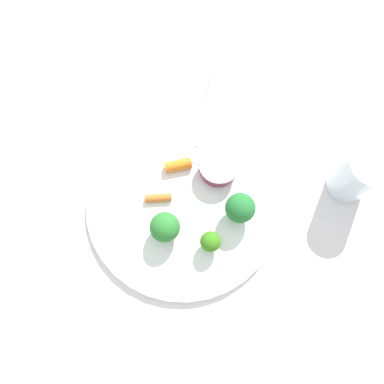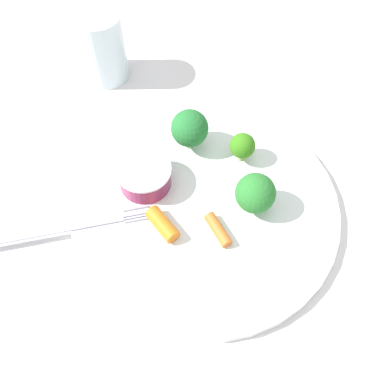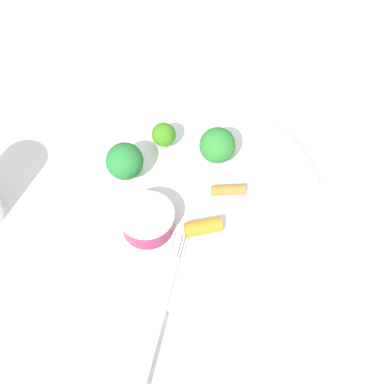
{
  "view_description": "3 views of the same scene",
  "coord_description": "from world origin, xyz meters",
  "px_view_note": "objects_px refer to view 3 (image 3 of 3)",
  "views": [
    {
      "loc": [
        0.13,
        0.06,
        0.57
      ],
      "look_at": [
        -0.01,
        0.01,
        0.02
      ],
      "focal_mm": 34.88,
      "sensor_mm": 36.0,
      "label": 1
    },
    {
      "loc": [
        -0.04,
        -0.25,
        0.44
      ],
      "look_at": [
        -0.01,
        0.01,
        0.03
      ],
      "focal_mm": 41.11,
      "sensor_mm": 36.0,
      "label": 2
    },
    {
      "loc": [
        -0.33,
        -0.11,
        0.52
      ],
      "look_at": [
        -0.01,
        0.0,
        0.02
      ],
      "focal_mm": 48.14,
      "sensor_mm": 36.0,
      "label": 3
    }
  ],
  "objects_px": {
    "broccoli_floret_0": "(125,161)",
    "broccoli_floret_1": "(217,146)",
    "sauce_cup": "(147,220)",
    "fork": "(162,314)",
    "carrot_stick_0": "(228,190)",
    "broccoli_floret_2": "(164,135)",
    "carrot_stick_1": "(203,227)",
    "plate": "(196,193)"
  },
  "relations": [
    {
      "from": "broccoli_floret_0",
      "to": "broccoli_floret_1",
      "type": "distance_m",
      "value": 0.11
    },
    {
      "from": "sauce_cup",
      "to": "fork",
      "type": "xyz_separation_m",
      "value": [
        -0.09,
        -0.05,
        -0.01
      ]
    },
    {
      "from": "broccoli_floret_1",
      "to": "carrot_stick_0",
      "type": "xyz_separation_m",
      "value": [
        -0.04,
        -0.03,
        -0.02
      ]
    },
    {
      "from": "sauce_cup",
      "to": "broccoli_floret_2",
      "type": "relative_size",
      "value": 1.58
    },
    {
      "from": "carrot_stick_1",
      "to": "broccoli_floret_1",
      "type": "bearing_deg",
      "value": 10.03
    },
    {
      "from": "broccoli_floret_0",
      "to": "carrot_stick_1",
      "type": "xyz_separation_m",
      "value": [
        -0.04,
        -0.11,
        -0.02
      ]
    },
    {
      "from": "broccoli_floret_2",
      "to": "fork",
      "type": "relative_size",
      "value": 0.2
    },
    {
      "from": "carrot_stick_1",
      "to": "fork",
      "type": "height_order",
      "value": "carrot_stick_1"
    },
    {
      "from": "broccoli_floret_2",
      "to": "carrot_stick_1",
      "type": "height_order",
      "value": "broccoli_floret_2"
    },
    {
      "from": "fork",
      "to": "plate",
      "type": "bearing_deg",
      "value": 7.16
    },
    {
      "from": "sauce_cup",
      "to": "broccoli_floret_0",
      "type": "distance_m",
      "value": 0.08
    },
    {
      "from": "carrot_stick_0",
      "to": "fork",
      "type": "xyz_separation_m",
      "value": [
        -0.17,
        0.02,
        -0.0
      ]
    },
    {
      "from": "carrot_stick_1",
      "to": "broccoli_floret_0",
      "type": "bearing_deg",
      "value": 70.77
    },
    {
      "from": "sauce_cup",
      "to": "broccoli_floret_1",
      "type": "xyz_separation_m",
      "value": [
        0.12,
        -0.04,
        0.01
      ]
    },
    {
      "from": "carrot_stick_0",
      "to": "broccoli_floret_1",
      "type": "bearing_deg",
      "value": 33.81
    },
    {
      "from": "plate",
      "to": "sauce_cup",
      "type": "distance_m",
      "value": 0.08
    },
    {
      "from": "carrot_stick_0",
      "to": "carrot_stick_1",
      "type": "height_order",
      "value": "carrot_stick_1"
    },
    {
      "from": "sauce_cup",
      "to": "broccoli_floret_2",
      "type": "distance_m",
      "value": 0.12
    },
    {
      "from": "broccoli_floret_1",
      "to": "fork",
      "type": "distance_m",
      "value": 0.21
    },
    {
      "from": "broccoli_floret_0",
      "to": "fork",
      "type": "relative_size",
      "value": 0.28
    },
    {
      "from": "broccoli_floret_1",
      "to": "broccoli_floret_2",
      "type": "xyz_separation_m",
      "value": [
        -0.0,
        0.07,
        -0.0
      ]
    },
    {
      "from": "carrot_stick_1",
      "to": "fork",
      "type": "relative_size",
      "value": 0.21
    },
    {
      "from": "broccoli_floret_2",
      "to": "plate",
      "type": "bearing_deg",
      "value": -129.38
    },
    {
      "from": "sauce_cup",
      "to": "carrot_stick_0",
      "type": "distance_m",
      "value": 0.1
    },
    {
      "from": "plate",
      "to": "broccoli_floret_2",
      "type": "distance_m",
      "value": 0.08
    },
    {
      "from": "broccoli_floret_0",
      "to": "carrot_stick_1",
      "type": "height_order",
      "value": "broccoli_floret_0"
    },
    {
      "from": "fork",
      "to": "broccoli_floret_1",
      "type": "bearing_deg",
      "value": 3.02
    },
    {
      "from": "broccoli_floret_2",
      "to": "carrot_stick_0",
      "type": "distance_m",
      "value": 0.11
    },
    {
      "from": "broccoli_floret_2",
      "to": "broccoli_floret_1",
      "type": "bearing_deg",
      "value": -87.33
    },
    {
      "from": "plate",
      "to": "carrot_stick_1",
      "type": "distance_m",
      "value": 0.06
    },
    {
      "from": "plate",
      "to": "sauce_cup",
      "type": "bearing_deg",
      "value": 152.7
    },
    {
      "from": "sauce_cup",
      "to": "carrot_stick_1",
      "type": "height_order",
      "value": "sauce_cup"
    },
    {
      "from": "plate",
      "to": "broccoli_floret_2",
      "type": "height_order",
      "value": "broccoli_floret_2"
    },
    {
      "from": "broccoli_floret_0",
      "to": "fork",
      "type": "xyz_separation_m",
      "value": [
        -0.15,
        -0.1,
        -0.03
      ]
    },
    {
      "from": "carrot_stick_1",
      "to": "carrot_stick_0",
      "type": "bearing_deg",
      "value": -10.1
    },
    {
      "from": "sauce_cup",
      "to": "fork",
      "type": "relative_size",
      "value": 0.32
    },
    {
      "from": "carrot_stick_0",
      "to": "sauce_cup",
      "type": "bearing_deg",
      "value": 136.81
    },
    {
      "from": "plate",
      "to": "carrot_stick_1",
      "type": "height_order",
      "value": "carrot_stick_1"
    },
    {
      "from": "plate",
      "to": "carrot_stick_0",
      "type": "relative_size",
      "value": 7.54
    },
    {
      "from": "broccoli_floret_0",
      "to": "fork",
      "type": "bearing_deg",
      "value": -144.52
    },
    {
      "from": "sauce_cup",
      "to": "carrot_stick_0",
      "type": "relative_size",
      "value": 1.55
    },
    {
      "from": "broccoli_floret_2",
      "to": "carrot_stick_0",
      "type": "xyz_separation_m",
      "value": [
        -0.04,
        -0.1,
        -0.02
      ]
    }
  ]
}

